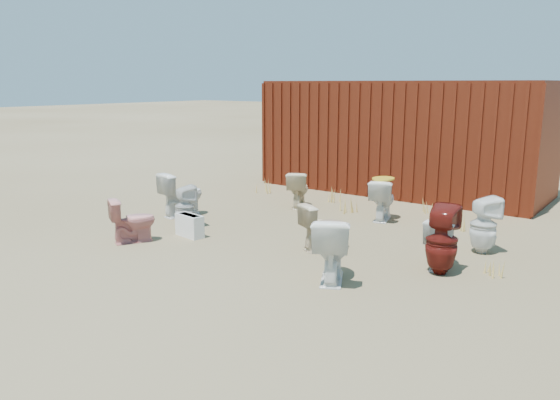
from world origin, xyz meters
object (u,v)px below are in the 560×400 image
Objects in this scene: toilet_front_a at (182,194)px; toilet_back_yellowlid at (382,200)px; shipping_container at (404,136)px; toilet_front_c at (332,248)px; toilet_back_beige_right at (324,227)px; toilet_back_a at (185,207)px; toilet_back_beige_left at (298,189)px; toilet_back_e at (483,225)px; loose_tank at (190,226)px; toilet_front_e at (441,242)px; toilet_front_pink at (133,220)px; toilet_front_maroon at (442,240)px.

toilet_back_yellowlid is at bearing -134.27° from toilet_front_a.
shipping_container is 7.50× the size of toilet_front_c.
toilet_back_beige_right is at bearing -170.33° from toilet_front_a.
toilet_back_a is 2.50m from toilet_back_beige_right.
toilet_back_beige_left is at bearing -13.68° from toilet_back_yellowlid.
toilet_back_beige_left is at bearing -111.00° from toilet_front_a.
toilet_back_beige_right is 2.24m from toilet_back_e.
loose_tank is (1.10, -0.89, -0.22)m from toilet_front_a.
toilet_back_a is 0.88× the size of toilet_back_e.
toilet_front_e is 2.55m from toilet_back_yellowlid.
toilet_front_pink is 2.86m from toilet_back_beige_right.
toilet_front_pink is (-1.51, -6.28, -0.87)m from shipping_container.
shipping_container is 12.00× the size of loose_tank.
toilet_front_a is at bearing -114.56° from shipping_container.
toilet_back_e is at bearing -117.90° from toilet_back_beige_right.
toilet_back_beige_left is at bearing -18.37° from toilet_back_beige_right.
shipping_container is at bearing -133.09° from toilet_back_beige_left.
toilet_front_c is (3.88, -1.22, 0.00)m from toilet_front_a.
toilet_front_c is 1.14× the size of toilet_back_beige_left.
toilet_front_maroon is 4.22m from toilet_back_a.
toilet_back_a is 0.58m from loose_tank.
toilet_front_pink is at bearing -114.93° from loose_tank.
toilet_back_a is 1.42× the size of loose_tank.
toilet_back_e is at bearing 33.88° from loose_tank.
toilet_back_yellowlid is (2.37, 2.45, 0.00)m from toilet_back_a.
toilet_back_e is at bearing -144.98° from toilet_front_c.
toilet_back_a is 1.05× the size of toilet_back_beige_right.
toilet_front_maroon is at bearing 124.79° from toilet_back_e.
toilet_back_e is at bearing -103.30° from toilet_front_maroon.
toilet_front_maroon is at bearing -168.79° from toilet_front_a.
toilet_front_a is 1.17× the size of toilet_front_e.
toilet_front_c reaches higher than toilet_front_e.
toilet_back_e reaches higher than toilet_front_e.
toilet_front_e is at bearing 117.54° from toilet_back_e.
toilet_front_maroon is 1.09× the size of toilet_back_e.
toilet_back_yellowlid is at bearing -54.72° from toilet_front_maroon.
toilet_front_pink is 4.24m from toilet_back_yellowlid.
toilet_front_c is at bearing 156.03° from toilet_back_beige_right.
toilet_back_e is (5.02, 0.98, 0.01)m from toilet_front_a.
shipping_container is 5.21m from toilet_front_a.
toilet_front_a is 4.87m from toilet_front_maroon.
toilet_back_beige_left is 2.73m from loose_tank.
toilet_back_beige_right is 0.94× the size of toilet_back_yellowlid.
toilet_back_beige_left is 1.75m from toilet_back_yellowlid.
toilet_front_pink is at bearing 72.67° from toilet_back_e.
toilet_front_a reaches higher than toilet_front_e.
shipping_container is 5.08m from toilet_back_beige_right.
toilet_back_yellowlid is at bearing -56.58° from toilet_front_e.
toilet_front_c is 1.18× the size of toilet_front_e.
toilet_back_a is at bearing 151.55° from loose_tank.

